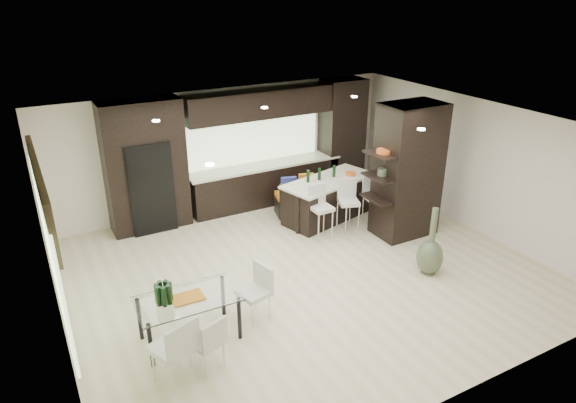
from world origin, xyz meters
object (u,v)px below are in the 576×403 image
dining_table (190,319)px  kitchen_island (328,199)px  stool_mid (348,211)px  stool_left (321,217)px  floor_vase (432,241)px  chair_near (206,344)px  chair_end (254,296)px  stool_right (373,206)px  bench (304,202)px  chair_far (174,352)px

dining_table → kitchen_island: bearing=33.5°
stool_mid → stool_left: bearing=-160.6°
floor_vase → dining_table: 4.34m
chair_near → chair_end: (1.02, 0.69, 0.03)m
floor_vase → dining_table: floor_vase is taller
stool_left → floor_vase: size_ratio=0.71×
floor_vase → chair_near: (-4.32, -0.42, -0.26)m
dining_table → chair_end: bearing=0.9°
stool_left → chair_end: (-2.35, -1.81, -0.05)m
stool_right → stool_left: bearing=-169.7°
dining_table → stool_mid: bearing=25.2°
kitchen_island → dining_table: bearing=-162.0°
bench → chair_far: size_ratio=1.41×
chair_near → chair_end: 1.23m
kitchen_island → bench: 0.61m
stool_right → bench: 1.58m
stool_mid → stool_right: bearing=20.1°
stool_right → bench: (-0.97, 1.23, -0.18)m
chair_near → chair_end: bearing=14.5°
chair_near → stool_left: bearing=17.0°
stool_left → chair_far: 4.58m
stool_left → stool_right: (1.31, 0.01, -0.02)m
stool_left → floor_vase: bearing=-66.4°
floor_vase → chair_far: size_ratio=1.39×
bench → floor_vase: (0.63, -3.32, 0.39)m
kitchen_island → chair_near: (-4.02, -3.25, -0.07)m
kitchen_island → stool_mid: (-0.00, -0.76, 0.01)m
stool_mid → chair_near: bearing=-128.7°
dining_table → chair_end: (1.02, 0.00, 0.06)m
dining_table → chair_far: chair_far is taller
stool_mid → dining_table: stool_mid is taller
chair_far → dining_table: bearing=37.9°
stool_right → chair_near: bearing=-141.8°
kitchen_island → bench: size_ratio=1.65×
floor_vase → stool_left: bearing=114.8°
stool_mid → floor_vase: bearing=-62.2°
stool_right → chair_end: (-3.65, -1.82, -0.03)m
chair_far → chair_end: 1.64m
chair_near → dining_table: bearing=70.4°
bench → chair_near: bearing=-120.0°
stool_left → chair_end: stool_left is taller
stool_mid → floor_vase: size_ratio=0.71×
stool_mid → bench: 1.30m
kitchen_island → chair_near: size_ratio=2.81×
bench → chair_near: (-3.69, -3.74, 0.13)m
stool_left → dining_table: stool_left is taller
dining_table → chair_far: 0.87m
kitchen_island → chair_far: 5.55m
bench → chair_end: size_ratio=1.59×
floor_vase → kitchen_island: bearing=96.2°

